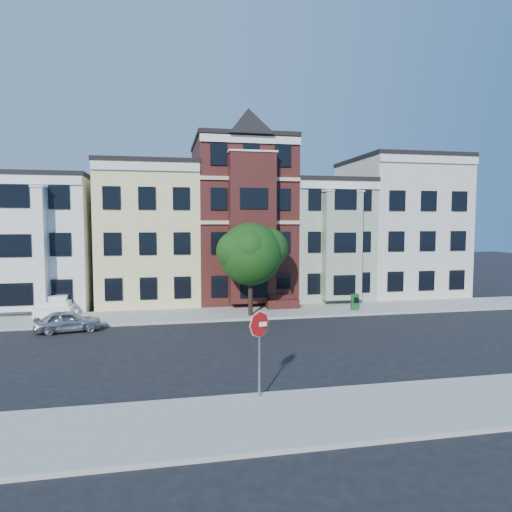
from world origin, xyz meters
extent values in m
plane|color=black|center=(0.00, 0.00, 0.00)|extent=(120.00, 120.00, 0.00)
cube|color=#9E9B93|center=(0.00, 8.00, 0.07)|extent=(60.00, 4.00, 0.15)
cube|color=#9E9B93|center=(0.00, -8.00, 0.07)|extent=(60.00, 4.00, 0.15)
cube|color=white|center=(-15.00, 14.50, 4.50)|extent=(8.00, 9.00, 9.00)
cube|color=#EDE297|center=(-7.00, 14.50, 5.00)|extent=(7.00, 9.00, 10.00)
cube|color=#3E1613|center=(0.00, 14.50, 6.00)|extent=(7.00, 9.00, 12.00)
cube|color=#98A98D|center=(6.50, 14.50, 4.50)|extent=(6.00, 9.00, 9.00)
cube|color=silver|center=(13.50, 14.50, 5.50)|extent=(8.00, 9.00, 11.00)
imported|color=#ACADB6|center=(-11.17, 5.20, 0.59)|extent=(3.67, 1.99, 1.18)
cube|color=#125320|center=(6.56, 7.25, 0.68)|extent=(0.56, 0.52, 1.06)
cylinder|color=silver|center=(-10.89, 6.30, 0.49)|extent=(0.31, 0.31, 0.69)
camera|label=1|loc=(-5.86, -21.07, 6.06)|focal=32.00mm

